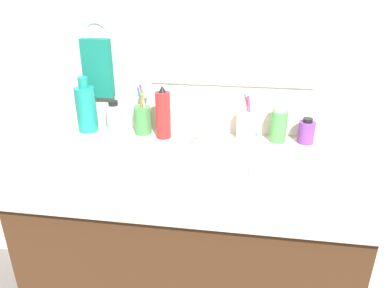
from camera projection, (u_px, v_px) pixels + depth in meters
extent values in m
cube|color=#4C2D19|center=(191.00, 259.00, 1.32)|extent=(0.97, 0.55, 0.72)
cube|color=beige|center=(191.00, 167.00, 1.17)|extent=(1.01, 0.60, 0.02)
cube|color=beige|center=(203.00, 119.00, 1.40)|extent=(1.01, 0.02, 0.09)
cube|color=white|center=(204.00, 144.00, 1.51)|extent=(2.11, 0.04, 1.30)
cube|color=#B2BCC6|center=(235.00, 5.00, 1.26)|extent=(0.60, 0.01, 0.56)
torus|color=silver|center=(96.00, 35.00, 1.37)|extent=(0.10, 0.01, 0.10)
cube|color=#147260|center=(98.00, 68.00, 1.41)|extent=(0.11, 0.04, 0.22)
torus|color=white|center=(192.00, 169.00, 1.12)|extent=(0.39, 0.39, 0.02)
ellipsoid|color=white|center=(192.00, 182.00, 1.14)|extent=(0.34, 0.34, 0.11)
cylinder|color=#B2B5BA|center=(192.00, 192.00, 1.16)|extent=(0.04, 0.04, 0.01)
cube|color=silver|center=(200.00, 142.00, 1.30)|extent=(0.16, 0.05, 0.01)
cylinder|color=silver|center=(200.00, 133.00, 1.29)|extent=(0.02, 0.02, 0.06)
cylinder|color=silver|center=(199.00, 129.00, 1.24)|extent=(0.02, 0.09, 0.02)
cylinder|color=silver|center=(185.00, 135.00, 1.30)|extent=(0.03, 0.03, 0.04)
cylinder|color=silver|center=(216.00, 137.00, 1.29)|extent=(0.03, 0.03, 0.04)
cylinder|color=silver|center=(115.00, 119.00, 1.39)|extent=(0.06, 0.06, 0.11)
cylinder|color=black|center=(113.00, 103.00, 1.36)|extent=(0.03, 0.03, 0.02)
cylinder|color=#7A3899|center=(306.00, 132.00, 1.30)|extent=(0.06, 0.06, 0.08)
cylinder|color=black|center=(308.00, 120.00, 1.28)|extent=(0.03, 0.03, 0.01)
cylinder|color=red|center=(163.00, 115.00, 1.33)|extent=(0.05, 0.05, 0.17)
cone|color=black|center=(162.00, 89.00, 1.29)|extent=(0.03, 0.03, 0.02)
cylinder|color=teal|center=(86.00, 110.00, 1.39)|extent=(0.07, 0.07, 0.17)
cylinder|color=teal|center=(83.00, 82.00, 1.34)|extent=(0.04, 0.04, 0.04)
cylinder|color=#4C9E4C|center=(279.00, 126.00, 1.31)|extent=(0.06, 0.06, 0.11)
cylinder|color=white|center=(280.00, 109.00, 1.28)|extent=(0.04, 0.04, 0.02)
cylinder|color=#3F8C47|center=(143.00, 120.00, 1.37)|extent=(0.06, 0.06, 0.10)
cylinder|color=blue|center=(144.00, 107.00, 1.36)|extent=(0.03, 0.06, 0.17)
cube|color=white|center=(148.00, 88.00, 1.36)|extent=(0.01, 0.02, 0.02)
cylinder|color=#B23FBF|center=(142.00, 107.00, 1.36)|extent=(0.01, 0.04, 0.18)
cube|color=white|center=(142.00, 85.00, 1.35)|extent=(0.01, 0.02, 0.01)
cylinder|color=orange|center=(141.00, 111.00, 1.37)|extent=(0.04, 0.05, 0.15)
cube|color=white|center=(138.00, 94.00, 1.37)|extent=(0.01, 0.02, 0.02)
cylinder|color=yellow|center=(144.00, 108.00, 1.36)|extent=(0.03, 0.05, 0.17)
cube|color=white|center=(147.00, 88.00, 1.35)|extent=(0.01, 0.02, 0.01)
cylinder|color=white|center=(145.00, 108.00, 1.35)|extent=(0.04, 0.01, 0.18)
cube|color=white|center=(148.00, 88.00, 1.32)|extent=(0.01, 0.02, 0.01)
cylinder|color=green|center=(145.00, 108.00, 1.36)|extent=(0.03, 0.01, 0.18)
cube|color=white|center=(147.00, 88.00, 1.32)|extent=(0.01, 0.02, 0.01)
cylinder|color=white|center=(246.00, 125.00, 1.33)|extent=(0.07, 0.07, 0.10)
cylinder|color=#B23FBF|center=(250.00, 117.00, 1.31)|extent=(0.03, 0.01, 0.15)
cube|color=white|center=(255.00, 100.00, 1.27)|extent=(0.01, 0.02, 0.01)
cylinder|color=#D8333F|center=(249.00, 115.00, 1.32)|extent=(0.04, 0.04, 0.15)
cube|color=white|center=(255.00, 98.00, 1.31)|extent=(0.01, 0.02, 0.01)
cylinder|color=green|center=(250.00, 115.00, 1.31)|extent=(0.06, 0.01, 0.16)
cube|color=white|center=(259.00, 98.00, 1.28)|extent=(0.01, 0.02, 0.01)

